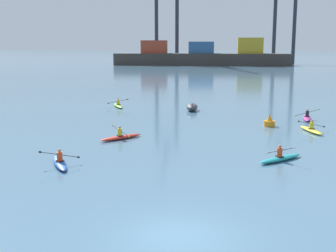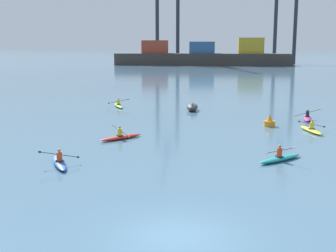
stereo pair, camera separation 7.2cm
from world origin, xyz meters
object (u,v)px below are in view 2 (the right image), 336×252
(capsized_dinghy, at_px, (192,107))
(kayak_teal, at_px, (280,158))
(gantry_crane_west, at_px, (167,4))
(kayak_blue, at_px, (59,162))
(kayak_magenta, at_px, (307,117))
(container_barge, at_px, (203,56))
(channel_buoy, at_px, (270,122))
(gantry_crane_west_mid, at_px, (286,6))
(kayak_red, at_px, (121,137))
(kayak_lime, at_px, (118,105))
(kayak_yellow, at_px, (311,130))

(capsized_dinghy, xyz_separation_m, kayak_teal, (6.51, -18.81, -0.18))
(gantry_crane_west, distance_m, kayak_blue, 129.21)
(kayak_magenta, bearing_deg, container_barge, 98.36)
(gantry_crane_west, bearing_deg, channel_buoy, -78.33)
(channel_buoy, bearing_deg, gantry_crane_west, 101.67)
(container_barge, bearing_deg, channel_buoy, -83.94)
(gantry_crane_west_mid, bearing_deg, kayak_blue, -102.10)
(gantry_crane_west_mid, xyz_separation_m, channel_buoy, (-15.12, -115.86, -18.06))
(kayak_teal, bearing_deg, gantry_crane_west, 100.49)
(kayak_magenta, bearing_deg, channel_buoy, -133.28)
(gantry_crane_west, distance_m, kayak_teal, 128.33)
(gantry_crane_west, xyz_separation_m, kayak_magenta, (27.14, -109.93, -19.21))
(capsized_dinghy, distance_m, kayak_magenta, 11.27)
(kayak_blue, bearing_deg, kayak_red, 75.97)
(capsized_dinghy, bearing_deg, gantry_crane_west, 98.91)
(container_barge, height_order, kayak_blue, container_barge)
(kayak_blue, bearing_deg, kayak_lime, 95.64)
(gantry_crane_west, bearing_deg, kayak_blue, -85.11)
(kayak_teal, bearing_deg, container_barge, 95.29)
(kayak_teal, bearing_deg, kayak_magenta, 74.79)
(channel_buoy, height_order, kayak_blue, channel_buoy)
(kayak_lime, bearing_deg, kayak_blue, -84.36)
(kayak_blue, relative_size, kayak_teal, 1.14)
(channel_buoy, distance_m, kayak_blue, 18.49)
(gantry_crane_west_mid, relative_size, kayak_lime, 11.36)
(kayak_lime, relative_size, kayak_teal, 1.16)
(kayak_red, bearing_deg, gantry_crane_west, 96.01)
(kayak_teal, bearing_deg, gantry_crane_west_mid, 83.03)
(container_barge, relative_size, kayak_blue, 16.41)
(container_barge, relative_size, kayak_lime, 16.12)
(gantry_crane_west, distance_m, capsized_dinghy, 108.92)
(gantry_crane_west_mid, relative_size, capsized_dinghy, 14.40)
(gantry_crane_west, relative_size, kayak_magenta, 11.33)
(gantry_crane_west_mid, xyz_separation_m, kayak_yellow, (-12.19, -117.82, -18.25))
(container_barge, bearing_deg, gantry_crane_west, 140.44)
(channel_buoy, distance_m, kayak_yellow, 3.53)
(kayak_teal, relative_size, kayak_magenta, 0.83)
(container_barge, bearing_deg, kayak_blue, -90.80)
(kayak_teal, bearing_deg, kayak_yellow, 69.75)
(kayak_yellow, bearing_deg, kayak_teal, -110.25)
(gantry_crane_west_mid, height_order, kayak_red, gantry_crane_west_mid)
(kayak_lime, bearing_deg, kayak_teal, -54.60)
(channel_buoy, height_order, kayak_red, channel_buoy)
(channel_buoy, distance_m, kayak_red, 12.59)
(kayak_yellow, bearing_deg, gantry_crane_west_mid, 84.09)
(gantry_crane_west, distance_m, channel_buoy, 117.74)
(kayak_red, bearing_deg, kayak_yellow, 17.88)
(kayak_yellow, bearing_deg, channel_buoy, 146.27)
(gantry_crane_west, bearing_deg, kayak_magenta, -76.13)
(kayak_red, bearing_deg, container_barge, 90.08)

